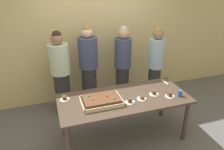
% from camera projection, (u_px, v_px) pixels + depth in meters
% --- Properties ---
extents(ground_plane, '(12.00, 12.00, 0.00)m').
position_uv_depth(ground_plane, '(123.00, 136.00, 3.68)').
color(ground_plane, '#5B5B60').
extents(interior_back_panel, '(8.00, 0.12, 3.00)m').
position_uv_depth(interior_back_panel, '(98.00, 30.00, 4.43)').
color(interior_back_panel, '#CCB784').
rests_on(interior_back_panel, ground_plane).
extents(party_table, '(2.06, 0.89, 0.78)m').
position_uv_depth(party_table, '(124.00, 102.00, 3.39)').
color(party_table, '#47382D').
rests_on(party_table, ground_plane).
extents(sheet_cake, '(0.61, 0.42, 0.11)m').
position_uv_depth(sheet_cake, '(101.00, 100.00, 3.20)').
color(sheet_cake, beige).
rests_on(sheet_cake, party_table).
extents(plated_slice_near_left, '(0.15, 0.15, 0.06)m').
position_uv_depth(plated_slice_near_left, '(142.00, 98.00, 3.30)').
color(plated_slice_near_left, white).
rests_on(plated_slice_near_left, party_table).
extents(plated_slice_near_right, '(0.15, 0.15, 0.08)m').
position_uv_depth(plated_slice_near_right, '(170.00, 95.00, 3.37)').
color(plated_slice_near_right, white).
rests_on(plated_slice_near_right, party_table).
extents(plated_slice_far_left, '(0.15, 0.15, 0.07)m').
position_uv_depth(plated_slice_far_left, '(154.00, 93.00, 3.43)').
color(plated_slice_far_left, white).
rests_on(plated_slice_far_left, party_table).
extents(plated_slice_far_right, '(0.15, 0.15, 0.08)m').
position_uv_depth(plated_slice_far_right, '(130.00, 101.00, 3.21)').
color(plated_slice_far_right, white).
rests_on(plated_slice_far_right, party_table).
extents(plated_slice_center_front, '(0.15, 0.15, 0.07)m').
position_uv_depth(plated_slice_center_front, '(65.00, 99.00, 3.28)').
color(plated_slice_center_front, white).
rests_on(plated_slice_center_front, party_table).
extents(drink_cup_nearest, '(0.07, 0.07, 0.10)m').
position_uv_depth(drink_cup_nearest, '(180.00, 93.00, 3.38)').
color(drink_cup_nearest, '#2D5199').
rests_on(drink_cup_nearest, party_table).
extents(cake_server_utensil, '(0.03, 0.20, 0.01)m').
position_uv_depth(cake_server_utensil, '(165.00, 82.00, 3.84)').
color(cake_server_utensil, silver).
rests_on(cake_server_utensil, party_table).
extents(person_serving_front, '(0.37, 0.37, 1.67)m').
position_uv_depth(person_serving_front, '(61.00, 73.00, 4.00)').
color(person_serving_front, '#28282D').
rests_on(person_serving_front, ground_plane).
extents(person_green_shirt_behind, '(0.37, 0.37, 1.72)m').
position_uv_depth(person_green_shirt_behind, '(89.00, 67.00, 4.20)').
color(person_green_shirt_behind, '#28282D').
rests_on(person_green_shirt_behind, ground_plane).
extents(person_striped_tie_right, '(0.32, 0.32, 1.64)m').
position_uv_depth(person_striped_tie_right, '(155.00, 65.00, 4.36)').
color(person_striped_tie_right, '#28282D').
rests_on(person_striped_tie_right, ground_plane).
extents(person_far_right_suit, '(0.34, 0.34, 1.67)m').
position_uv_depth(person_far_right_suit, '(123.00, 64.00, 4.37)').
color(person_far_right_suit, '#28282D').
rests_on(person_far_right_suit, ground_plane).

